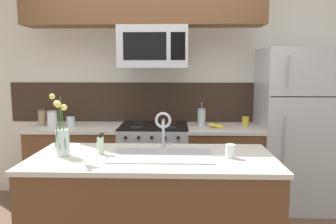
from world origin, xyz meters
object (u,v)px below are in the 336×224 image
(french_press, at_px, (202,117))
(drinking_glass, at_px, (230,151))
(storage_jar_medium, at_px, (52,119))
(stove_range, at_px, (154,165))
(storage_jar_short, at_px, (71,121))
(refrigerator, at_px, (296,129))
(sink_faucet, at_px, (163,125))
(coffee_tin, at_px, (245,121))
(microwave, at_px, (153,47))
(flower_vase, at_px, (62,139))
(banana_bunch, at_px, (216,126))
(storage_jar_tall, at_px, (42,117))
(dish_soap_bottle, at_px, (100,145))

(french_press, height_order, drinking_glass, french_press)
(storage_jar_medium, xyz_separation_m, french_press, (1.70, 0.08, 0.01))
(french_press, bearing_deg, stove_range, -173.65)
(drinking_glass, bearing_deg, storage_jar_short, 141.84)
(refrigerator, relative_size, sink_faucet, 5.81)
(stove_range, xyz_separation_m, sink_faucet, (0.15, -1.04, 0.65))
(coffee_tin, relative_size, sink_faucet, 0.36)
(microwave, bearing_deg, french_press, 8.53)
(refrigerator, distance_m, flower_vase, 2.55)
(drinking_glass, distance_m, flower_vase, 1.25)
(microwave, relative_size, storage_jar_short, 5.69)
(refrigerator, height_order, french_press, refrigerator)
(banana_bunch, bearing_deg, flower_vase, -136.69)
(refrigerator, distance_m, storage_jar_short, 2.54)
(coffee_tin, bearing_deg, storage_jar_medium, -178.17)
(microwave, height_order, storage_jar_tall, microwave)
(refrigerator, relative_size, storage_jar_short, 13.59)
(storage_jar_tall, height_order, storage_jar_short, storage_jar_tall)
(storage_jar_tall, bearing_deg, refrigerator, -0.02)
(storage_jar_tall, xyz_separation_m, sink_faucet, (1.44, -1.06, 0.10))
(storage_jar_tall, height_order, dish_soap_bottle, storage_jar_tall)
(storage_jar_tall, bearing_deg, stove_range, -0.93)
(storage_jar_tall, bearing_deg, storage_jar_medium, -17.40)
(storage_jar_medium, xyz_separation_m, sink_faucet, (1.31, -1.02, 0.11))
(drinking_glass, bearing_deg, coffee_tin, 74.09)
(refrigerator, relative_size, drinking_glass, 17.60)
(stove_range, distance_m, storage_jar_medium, 1.27)
(refrigerator, xyz_separation_m, banana_bunch, (-0.90, -0.08, 0.04))
(drinking_glass, bearing_deg, microwave, 117.51)
(stove_range, height_order, french_press, french_press)
(refrigerator, distance_m, storage_jar_tall, 2.88)
(storage_jar_medium, relative_size, dish_soap_bottle, 1.06)
(stove_range, relative_size, coffee_tin, 8.45)
(french_press, height_order, coffee_tin, french_press)
(stove_range, height_order, storage_jar_tall, storage_jar_tall)
(storage_jar_short, relative_size, drinking_glass, 1.29)
(stove_range, height_order, banana_bunch, banana_bunch)
(microwave, xyz_separation_m, dish_soap_bottle, (-0.32, -1.19, -0.81))
(microwave, xyz_separation_m, coffee_tin, (1.04, 0.07, -0.82))
(refrigerator, height_order, storage_jar_short, refrigerator)
(sink_faucet, bearing_deg, storage_jar_medium, 142.17)
(french_press, distance_m, coffee_tin, 0.50)
(drinking_glass, bearing_deg, banana_bunch, 88.13)
(microwave, xyz_separation_m, refrigerator, (1.60, 0.04, -0.90))
(french_press, bearing_deg, dish_soap_bottle, -124.19)
(dish_soap_bottle, relative_size, drinking_glass, 1.63)
(microwave, height_order, banana_bunch, microwave)
(banana_bunch, height_order, drinking_glass, drinking_glass)
(drinking_glass, bearing_deg, storage_jar_tall, 146.14)
(storage_jar_medium, bearing_deg, storage_jar_tall, 162.60)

